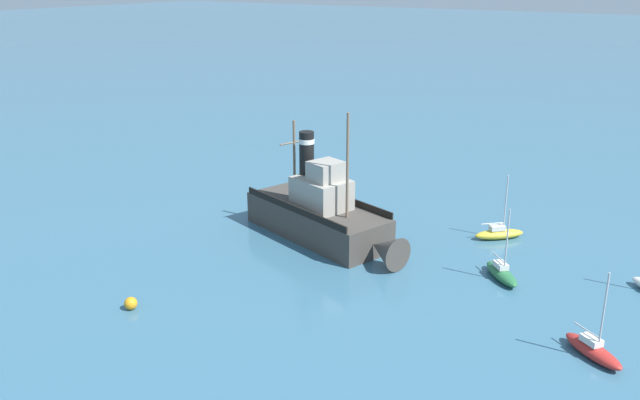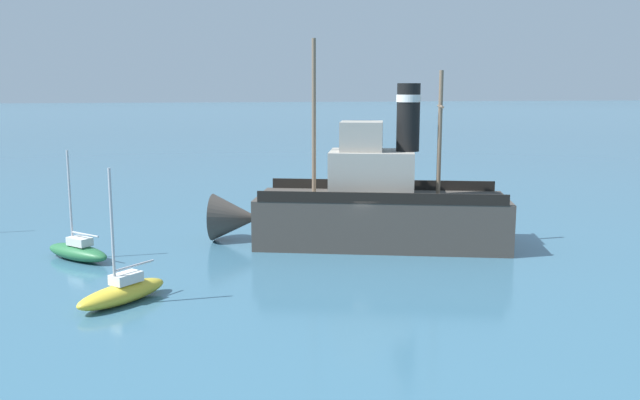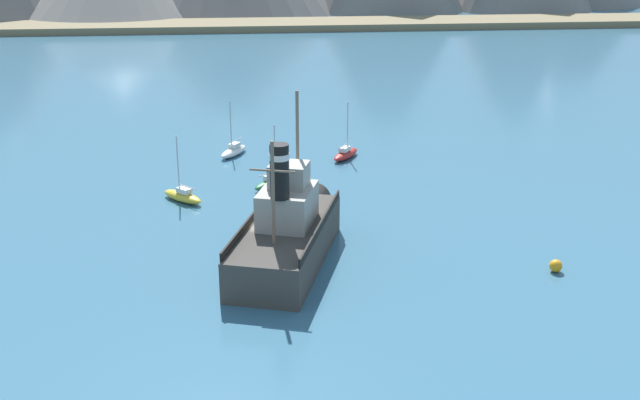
# 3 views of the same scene
# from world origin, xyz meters

# --- Properties ---
(ground_plane) EXTENTS (600.00, 600.00, 0.00)m
(ground_plane) POSITION_xyz_m (0.00, 0.00, 0.00)
(ground_plane) COLOR #38667F
(shoreline_strip) EXTENTS (240.00, 12.00, 1.20)m
(shoreline_strip) POSITION_xyz_m (0.00, 101.89, 0.60)
(shoreline_strip) COLOR #7A6B4C
(shoreline_strip) RESTS_ON ground
(old_tugboat) EXTENTS (7.73, 14.76, 9.90)m
(old_tugboat) POSITION_xyz_m (1.03, 0.01, 1.83)
(old_tugboat) COLOR #423D38
(old_tugboat) RESTS_ON ground
(sailboat_white) EXTENTS (2.84, 3.85, 4.90)m
(sailboat_white) POSITION_xyz_m (-2.41, 22.44, 0.43)
(sailboat_white) COLOR white
(sailboat_white) RESTS_ON ground
(sailboat_yellow) EXTENTS (3.46, 3.47, 4.90)m
(sailboat_yellow) POSITION_xyz_m (-6.07, 11.08, 0.43)
(sailboat_yellow) COLOR gold
(sailboat_yellow) RESTS_ON ground
(sailboat_red) EXTENTS (3.04, 3.76, 4.90)m
(sailboat_red) POSITION_xyz_m (7.17, 20.61, 0.43)
(sailboat_red) COLOR #B22823
(sailboat_red) RESTS_ON ground
(sailboat_green) EXTENTS (3.48, 3.45, 4.90)m
(sailboat_green) POSITION_xyz_m (0.61, 13.55, 0.43)
(sailboat_green) COLOR #286B3D
(sailboat_green) RESTS_ON ground
(mooring_buoy) EXTENTS (0.76, 0.76, 0.76)m
(mooring_buoy) POSITION_xyz_m (16.60, -3.35, 0.38)
(mooring_buoy) COLOR orange
(mooring_buoy) RESTS_ON ground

